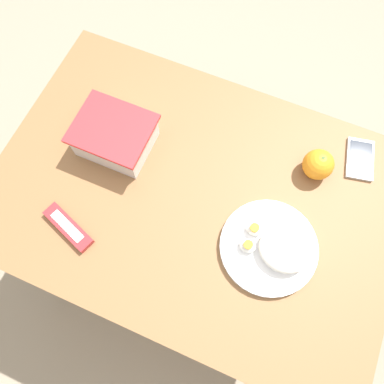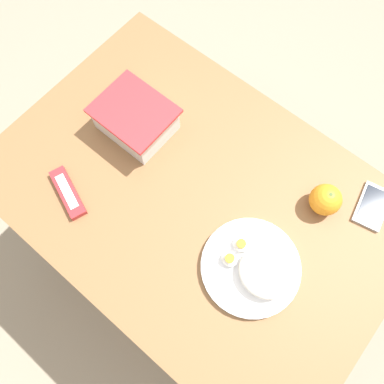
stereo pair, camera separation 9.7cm
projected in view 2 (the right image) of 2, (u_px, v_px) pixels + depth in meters
name	position (u px, v px, depth m)	size (l,w,h in m)	color
ground_plane	(194.00, 250.00, 1.69)	(10.00, 10.00, 0.00)	gray
table	(195.00, 209.00, 1.11)	(1.09, 0.75, 0.74)	brown
food_container	(136.00, 120.00, 1.03)	(0.20, 0.17, 0.09)	white
orange_fruit	(325.00, 200.00, 0.95)	(0.08, 0.08, 0.08)	orange
rice_plate	(255.00, 269.00, 0.91)	(0.25, 0.25, 0.06)	white
candy_bar	(68.00, 193.00, 0.99)	(0.16, 0.09, 0.02)	#B7282D
cell_phone	(372.00, 206.00, 0.98)	(0.09, 0.13, 0.01)	#ADADB2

